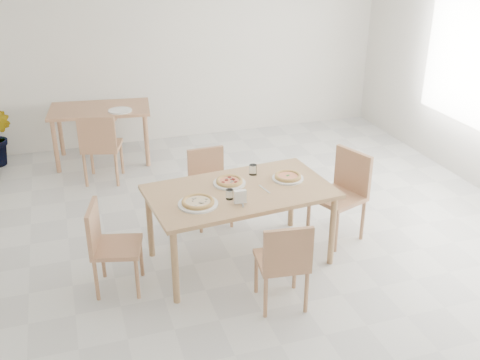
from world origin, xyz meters
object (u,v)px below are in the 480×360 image
object	(u,v)px
pizza_mushroom	(198,202)
tumbler_b	(230,194)
chair_north	(209,181)
second_table	(100,115)
main_table	(240,197)
chair_west	(108,242)
chair_back_s	(100,144)
plate_mushroom	(198,204)
plate_pepperoni	(229,183)
pizza_margherita	(288,176)
chair_south	(284,260)
chair_east	(343,189)
tumbler_a	(253,170)
plate_margherita	(288,178)
napkin_holder	(240,197)
pizza_pepperoni	(229,181)
plate_empty	(120,111)
chair_back_n	(105,111)

from	to	relation	value
pizza_mushroom	tumbler_b	world-z (taller)	tumbler_b
chair_north	second_table	xyz separation A→B (m)	(-0.93, 2.07, 0.19)
main_table	chair_west	bearing A→B (deg)	178.82
pizza_mushroom	chair_back_s	bearing A→B (deg)	105.00
chair_north	plate_mushroom	bearing A→B (deg)	-111.56
plate_pepperoni	pizza_margherita	size ratio (longest dim) A/B	1.14
chair_south	pizza_margherita	xyz separation A→B (m)	(0.39, 0.90, 0.31)
chair_east	tumbler_a	world-z (taller)	chair_east
chair_north	plate_mushroom	xyz separation A→B (m)	(-0.37, -1.05, 0.29)
chair_south	chair_west	bearing A→B (deg)	-21.75
pizza_mushroom	tumbler_b	bearing A→B (deg)	5.56
pizza_margherita	chair_east	bearing A→B (deg)	3.78
plate_mushroom	second_table	bearing A→B (deg)	100.09
second_table	plate_margherita	bearing A→B (deg)	-54.96
chair_east	napkin_holder	world-z (taller)	chair_east
second_table	pizza_pepperoni	bearing A→B (deg)	-64.03
tumbler_b	plate_mushroom	bearing A→B (deg)	-174.44
chair_west	chair_east	xyz separation A→B (m)	(2.37, 0.21, 0.06)
tumbler_b	plate_empty	size ratio (longest dim) A/B	0.29
pizza_margherita	pizza_mushroom	bearing A→B (deg)	-164.89
pizza_pepperoni	tumbler_b	xyz separation A→B (m)	(-0.09, -0.30, 0.01)
plate_empty	chair_north	bearing A→B (deg)	-69.46
chair_north	tumbler_b	distance (m)	1.08
pizza_mushroom	chair_back_n	bearing A→B (deg)	96.65
chair_east	pizza_pepperoni	world-z (taller)	chair_east
tumbler_a	plate_empty	distance (m)	2.62
chair_north	chair_east	xyz separation A→B (m)	(1.21, -0.75, 0.07)
pizza_margherita	second_table	size ratio (longest dim) A/B	0.19
chair_north	tumbler_a	size ratio (longest dim) A/B	8.08
plate_mushroom	chair_back_n	bearing A→B (deg)	96.65
chair_north	pizza_mushroom	size ratio (longest dim) A/B	2.65
plate_mushroom	chair_back_n	world-z (taller)	chair_back_n
napkin_holder	chair_west	bearing A→B (deg)	176.58
main_table	plate_mushroom	world-z (taller)	plate_mushroom
pizza_pepperoni	second_table	distance (m)	2.96
plate_margherita	chair_back_s	bearing A→B (deg)	126.70
chair_east	pizza_margherita	bearing A→B (deg)	-106.00
chair_west	plate_margherita	bearing A→B (deg)	-70.18
chair_east	plate_mushroom	bearing A→B (deg)	-99.12
pizza_mushroom	chair_back_n	xyz separation A→B (m)	(-0.44, 3.82, -0.30)
second_table	chair_west	bearing A→B (deg)	-87.05
chair_north	plate_margherita	bearing A→B (deg)	-56.22
chair_north	tumbler_a	bearing A→B (deg)	-65.42
plate_margherita	tumbler_a	distance (m)	0.35
main_table	plate_empty	distance (m)	2.82
chair_west	chair_back_n	distance (m)	3.74
plate_mushroom	chair_west	bearing A→B (deg)	173.49
second_table	main_table	bearing A→B (deg)	-63.91
plate_mushroom	chair_back_s	xyz separation A→B (m)	(-0.64, 2.38, -0.23)
chair_back_n	chair_south	bearing A→B (deg)	-56.02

